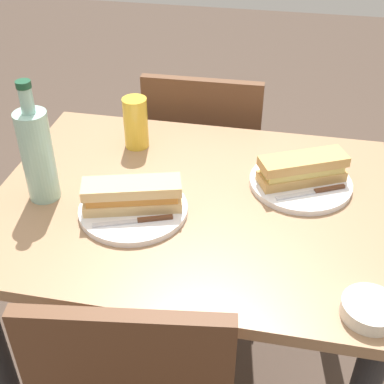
# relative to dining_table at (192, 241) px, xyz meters

# --- Properties ---
(ground_plane) EXTENTS (8.00, 8.00, 0.00)m
(ground_plane) POSITION_rel_dining_table_xyz_m (0.00, 0.00, -0.61)
(ground_plane) COLOR #47382D
(dining_table) EXTENTS (0.96, 0.74, 0.74)m
(dining_table) POSITION_rel_dining_table_xyz_m (0.00, 0.00, 0.00)
(dining_table) COLOR #997251
(dining_table) RESTS_ON ground
(chair_near) EXTENTS (0.41, 0.41, 0.85)m
(chair_near) POSITION_rel_dining_table_xyz_m (0.06, -0.57, -0.12)
(chair_near) COLOR brown
(chair_near) RESTS_ON ground
(plate_near) EXTENTS (0.25, 0.25, 0.01)m
(plate_near) POSITION_rel_dining_table_xyz_m (0.12, 0.08, 0.14)
(plate_near) COLOR white
(plate_near) RESTS_ON dining_table
(baguette_sandwich_near) EXTENTS (0.24, 0.13, 0.07)m
(baguette_sandwich_near) POSITION_rel_dining_table_xyz_m (0.12, 0.08, 0.18)
(baguette_sandwich_near) COLOR #DBB77A
(baguette_sandwich_near) RESTS_ON plate_near
(knife_near) EXTENTS (0.17, 0.07, 0.01)m
(knife_near) POSITION_rel_dining_table_xyz_m (0.10, 0.13, 0.15)
(knife_near) COLOR silver
(knife_near) RESTS_ON plate_near
(plate_far) EXTENTS (0.25, 0.25, 0.01)m
(plate_far) POSITION_rel_dining_table_xyz_m (-0.26, -0.11, 0.14)
(plate_far) COLOR white
(plate_far) RESTS_ON dining_table
(baguette_sandwich_far) EXTENTS (0.22, 0.16, 0.07)m
(baguette_sandwich_far) POSITION_rel_dining_table_xyz_m (-0.26, -0.11, 0.18)
(baguette_sandwich_far) COLOR tan
(baguette_sandwich_far) RESTS_ON plate_far
(knife_far) EXTENTS (0.17, 0.09, 0.01)m
(knife_far) POSITION_rel_dining_table_xyz_m (-0.29, -0.06, 0.15)
(knife_far) COLOR silver
(knife_far) RESTS_ON plate_far
(water_bottle) EXTENTS (0.08, 0.08, 0.30)m
(water_bottle) POSITION_rel_dining_table_xyz_m (0.35, 0.06, 0.26)
(water_bottle) COLOR #99C6B7
(water_bottle) RESTS_ON dining_table
(beer_glass) EXTENTS (0.07, 0.07, 0.14)m
(beer_glass) POSITION_rel_dining_table_xyz_m (0.20, -0.22, 0.21)
(beer_glass) COLOR gold
(beer_glass) RESTS_ON dining_table
(olive_bowl) EXTENTS (0.11, 0.11, 0.03)m
(olive_bowl) POSITION_rel_dining_table_xyz_m (-0.39, 0.29, 0.15)
(olive_bowl) COLOR silver
(olive_bowl) RESTS_ON dining_table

